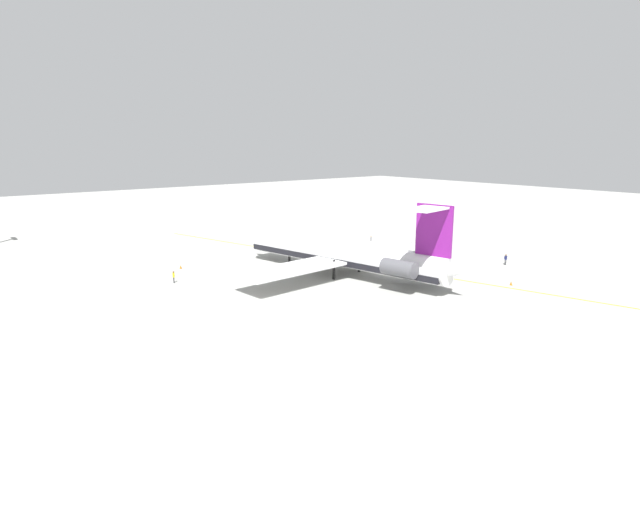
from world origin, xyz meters
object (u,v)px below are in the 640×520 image
main_jetliner (347,254)px  ground_crew_near_nose (371,239)px  safety_cone_tail (511,283)px  ground_crew_portside (174,275)px  safety_cone_wingtip (311,241)px  safety_cone_nose (181,267)px  ground_crew_near_tail (506,258)px

main_jetliner → ground_crew_near_nose: size_ratio=23.14×
safety_cone_tail → ground_crew_portside: bearing=49.8°
ground_crew_portside → safety_cone_wingtip: size_ratio=3.15×
ground_crew_near_nose → safety_cone_nose: size_ratio=3.17×
ground_crew_near_tail → safety_cone_nose: size_ratio=3.25×
safety_cone_nose → main_jetliner: bearing=-138.1°
main_jetliner → ground_crew_near_tail: (-11.03, -24.74, -2.08)m
ground_crew_near_nose → safety_cone_tail: size_ratio=3.17×
safety_cone_nose → safety_cone_wingtip: size_ratio=1.00×
safety_cone_nose → safety_cone_wingtip: same height
ground_crew_portside → safety_cone_nose: (7.51, -4.37, -0.82)m
ground_crew_near_nose → main_jetliner: bearing=5.4°
ground_crew_near_tail → safety_cone_wingtip: ground_crew_near_tail is taller
safety_cone_nose → safety_cone_tail: (-38.15, -31.91, 0.00)m
main_jetliner → safety_cone_tail: bearing=-152.4°
safety_cone_nose → safety_cone_wingtip: (4.52, -29.65, 0.00)m
ground_crew_near_nose → ground_crew_near_tail: (-26.23, -4.93, 0.03)m
ground_crew_near_nose → safety_cone_nose: 37.69m
main_jetliner → safety_cone_wingtip: main_jetliner is taller
main_jetliner → safety_cone_wingtip: (24.15, -12.03, -2.94)m
ground_crew_portside → safety_cone_wingtip: 36.08m
safety_cone_wingtip → safety_cone_tail: size_ratio=1.00×
safety_cone_wingtip → safety_cone_tail: (-42.66, -2.27, 0.00)m
safety_cone_tail → ground_crew_near_tail: bearing=-54.4°
safety_cone_wingtip → ground_crew_near_tail: bearing=-160.1°
ground_crew_near_nose → safety_cone_tail: (-33.71, 5.50, -0.83)m
ground_crew_near_tail → safety_cone_tail: (-7.48, 10.44, -0.86)m
ground_crew_near_nose → ground_crew_portside: (-3.07, 41.78, -0.01)m
main_jetliner → ground_crew_near_tail: main_jetliner is taller
ground_crew_portside → safety_cone_wingtip: ground_crew_portside is taller
safety_cone_tail → ground_crew_near_nose: bearing=-9.3°
ground_crew_portside → safety_cone_nose: 8.72m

